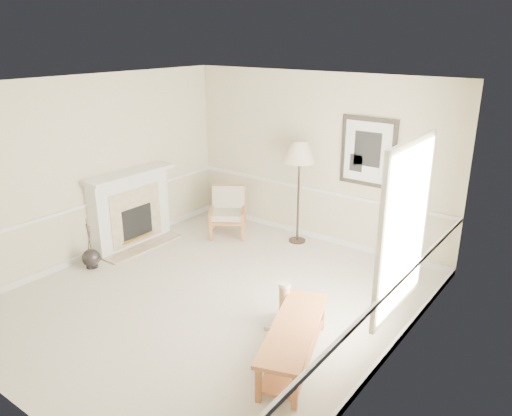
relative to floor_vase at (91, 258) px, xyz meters
The scene contains 8 objects.
ground 2.19m from the floor_vase, 10.56° to the left, with size 5.50×5.50×0.00m, color silver.
room 2.90m from the floor_vase, 11.80° to the left, with size 5.04×5.54×2.92m.
fireplace 1.13m from the floor_vase, 100.91° to the left, with size 0.64×1.64×1.31m.
floor_vase is the anchor object (origin of this frame).
armchair 2.54m from the floor_vase, 71.69° to the left, with size 0.92×0.93×0.85m.
floor_lamp 3.74m from the floor_vase, 54.06° to the left, with size 0.59×0.59×1.80m.
bench 3.83m from the floor_vase, ahead, with size 0.98×1.67×0.46m.
scratching_post 3.35m from the floor_vase, ahead, with size 0.53×0.53×0.59m.
Camera 1 is at (4.15, -4.54, 3.48)m, focal length 35.00 mm.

